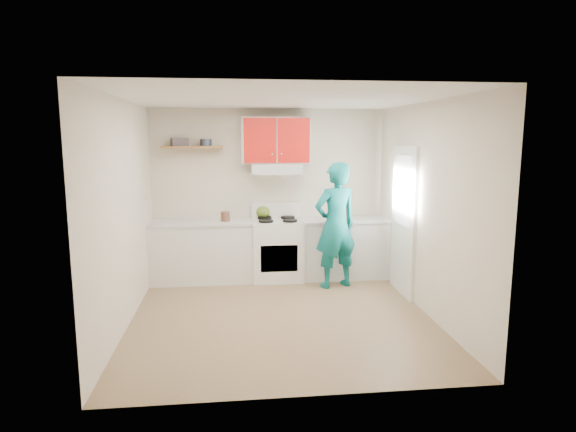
{
  "coord_description": "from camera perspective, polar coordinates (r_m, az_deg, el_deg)",
  "views": [
    {
      "loc": [
        -0.56,
        -5.66,
        2.17
      ],
      "look_at": [
        0.15,
        0.55,
        1.15
      ],
      "focal_mm": 30.24,
      "sensor_mm": 36.0,
      "label": 1
    }
  ],
  "objects": [
    {
      "name": "stove",
      "position": [
        7.46,
        -1.27,
        -3.98
      ],
      "size": [
        0.76,
        0.65,
        0.92
      ],
      "primitive_type": "cube",
      "color": "white",
      "rests_on": "floor"
    },
    {
      "name": "range_hood",
      "position": [
        7.38,
        -1.38,
        5.58
      ],
      "size": [
        0.76,
        0.44,
        0.15
      ],
      "primitive_type": "cube",
      "color": "silver",
      "rests_on": "back_wall"
    },
    {
      "name": "silicone_mat",
      "position": [
        7.66,
        9.03,
        -0.37
      ],
      "size": [
        0.32,
        0.28,
        0.01
      ],
      "primitive_type": "cube",
      "rotation": [
        0.0,
        0.0,
        -0.06
      ],
      "color": "red",
      "rests_on": "counter_right"
    },
    {
      "name": "door_glass",
      "position": [
        6.8,
        13.37,
        2.94
      ],
      "size": [
        0.01,
        0.55,
        0.95
      ],
      "primitive_type": "cube",
      "color": "white",
      "rests_on": "door"
    },
    {
      "name": "upper_cabinets",
      "position": [
        7.42,
        -1.43,
        8.88
      ],
      "size": [
        1.02,
        0.33,
        0.7
      ],
      "primitive_type": "cube",
      "color": "red",
      "rests_on": "back_wall"
    },
    {
      "name": "shelf",
      "position": [
        7.43,
        -11.17,
        7.94
      ],
      "size": [
        0.9,
        0.3,
        0.04
      ],
      "primitive_type": "cube",
      "color": "brown",
      "rests_on": "back_wall"
    },
    {
      "name": "counter_right",
      "position": [
        7.65,
        6.51,
        -3.78
      ],
      "size": [
        1.32,
        0.6,
        0.9
      ],
      "primitive_type": "cube",
      "color": "silver",
      "rests_on": "floor"
    },
    {
      "name": "counter_left",
      "position": [
        7.48,
        -10.05,
        -4.17
      ],
      "size": [
        1.52,
        0.6,
        0.9
      ],
      "primitive_type": "cube",
      "color": "silver",
      "rests_on": "floor"
    },
    {
      "name": "tin",
      "position": [
        7.42,
        -9.64,
        8.52
      ],
      "size": [
        0.22,
        0.22,
        0.1
      ],
      "primitive_type": "cylinder",
      "rotation": [
        0.0,
        0.0,
        0.37
      ],
      "color": "#333D4C",
      "rests_on": "shelf"
    },
    {
      "name": "kettle",
      "position": [
        7.57,
        -2.96,
        0.47
      ],
      "size": [
        0.28,
        0.28,
        0.19
      ],
      "primitive_type": "ellipsoid",
      "rotation": [
        0.0,
        0.0,
        0.34
      ],
      "color": "#567922",
      "rests_on": "stove"
    },
    {
      "name": "ceiling",
      "position": [
        5.7,
        -0.9,
        13.59
      ],
      "size": [
        3.6,
        3.8,
        0.04
      ],
      "primitive_type": "cube",
      "color": "white",
      "rests_on": "floor"
    },
    {
      "name": "floor",
      "position": [
        6.09,
        -0.84,
        -11.62
      ],
      "size": [
        3.8,
        3.8,
        0.0
      ],
      "primitive_type": "plane",
      "color": "brown",
      "rests_on": "ground"
    },
    {
      "name": "person",
      "position": [
        7.01,
        5.62,
        -1.11
      ],
      "size": [
        0.77,
        0.62,
        1.82
      ],
      "primitive_type": "imported",
      "rotation": [
        0.0,
        0.0,
        3.46
      ],
      "color": "#0C6C6D",
      "rests_on": "floor"
    },
    {
      "name": "books",
      "position": [
        7.45,
        -12.64,
        8.5
      ],
      "size": [
        0.28,
        0.24,
        0.12
      ],
      "primitive_type": "cube",
      "rotation": [
        0.0,
        0.0,
        0.33
      ],
      "color": "#473F44",
      "rests_on": "shelf"
    },
    {
      "name": "crock",
      "position": [
        7.33,
        -7.39,
        -0.13
      ],
      "size": [
        0.17,
        0.17,
        0.16
      ],
      "primitive_type": "cylinder",
      "rotation": [
        0.0,
        0.0,
        -0.26
      ],
      "color": "#503123",
      "rests_on": "counter_left"
    },
    {
      "name": "front_wall",
      "position": [
        3.9,
        1.88,
        -3.64
      ],
      "size": [
        3.6,
        0.04,
        2.6
      ],
      "primitive_type": "cube",
      "color": "beige",
      "rests_on": "floor"
    },
    {
      "name": "door",
      "position": [
        6.87,
        13.45,
        -0.58
      ],
      "size": [
        0.05,
        0.85,
        2.05
      ],
      "primitive_type": "cube",
      "color": "white",
      "rests_on": "floor"
    },
    {
      "name": "left_wall",
      "position": [
        5.86,
        -18.67,
        0.24
      ],
      "size": [
        0.04,
        3.8,
        2.6
      ],
      "primitive_type": "cube",
      "color": "beige",
      "rests_on": "floor"
    },
    {
      "name": "back_wall",
      "position": [
        7.63,
        -2.27,
        2.72
      ],
      "size": [
        3.6,
        0.04,
        2.6
      ],
      "primitive_type": "cube",
      "color": "beige",
      "rests_on": "floor"
    },
    {
      "name": "cutting_board",
      "position": [
        7.43,
        3.86,
        -0.52
      ],
      "size": [
        0.29,
        0.22,
        0.02
      ],
      "primitive_type": "cube",
      "rotation": [
        0.0,
        0.0,
        0.02
      ],
      "color": "olive",
      "rests_on": "counter_right"
    },
    {
      "name": "right_wall",
      "position": [
        6.19,
        15.95,
        0.83
      ],
      "size": [
        0.04,
        3.8,
        2.6
      ],
      "primitive_type": "cube",
      "color": "beige",
      "rests_on": "floor"
    }
  ]
}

